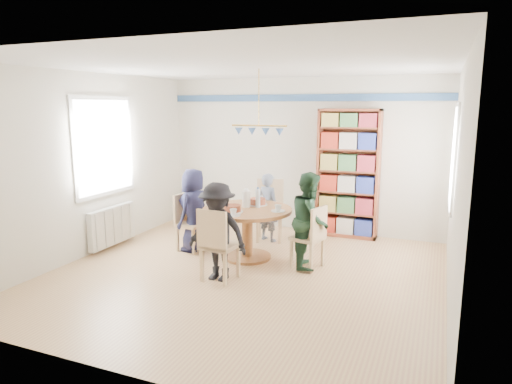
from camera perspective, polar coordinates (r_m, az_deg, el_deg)
The scene contains 14 objects.
ground at distance 6.19m, azimuth -1.43°, elevation -10.24°, with size 5.00×5.00×0.00m, color tan.
room_shell at distance 6.70m, azimuth -0.54°, elevation 5.88°, with size 5.00×5.00×5.00m.
radiator at distance 7.57m, azimuth -17.53°, elevation -4.04°, with size 0.12×1.00×0.60m.
dining_table at distance 6.66m, azimuth -1.09°, elevation -3.68°, with size 1.30×1.30×0.75m.
chair_left at distance 7.14m, azimuth -8.53°, elevation -3.39°, with size 0.45×0.45×0.88m.
chair_right at distance 6.32m, azimuth 7.03°, elevation -5.26°, with size 0.48×0.48×0.88m.
chair_far at distance 7.63m, azimuth 1.74°, elevation -1.84°, with size 0.55×0.55×1.01m.
chair_near at distance 5.81m, azimuth -4.95°, elevation -6.22°, with size 0.45×0.45×0.96m.
person_left at distance 7.06m, azimuth -7.78°, elevation -2.25°, with size 0.63×0.41×1.28m, color #171833.
person_right at distance 6.34m, azimuth 6.74°, elevation -3.49°, with size 0.65×0.50×1.33m, color #19321F.
person_far at distance 7.53m, azimuth 1.54°, elevation -1.92°, with size 0.41×0.27×1.13m, color gray.
person_near at distance 5.84m, azimuth -4.81°, elevation -5.00°, with size 0.82×0.47×1.27m, color black.
bookshelf at distance 7.85m, azimuth 11.43°, elevation 2.11°, with size 1.03×0.31×2.17m.
tableware at distance 6.64m, azimuth -1.21°, elevation -1.44°, with size 1.15×1.15×0.30m.
Camera 1 is at (2.34, -5.29, 2.22)m, focal length 32.00 mm.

